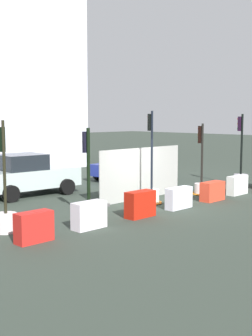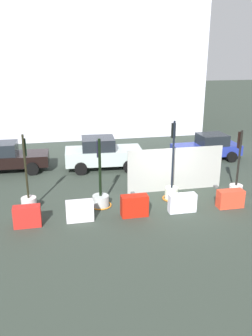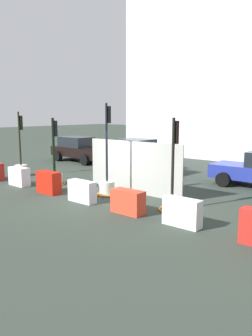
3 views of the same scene
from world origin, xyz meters
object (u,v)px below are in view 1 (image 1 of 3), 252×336
object	(u,v)px
construction_barrier_3	(179,198)
car_blue_estate	(128,165)
traffic_light_3	(201,183)
traffic_light_1	(89,202)
traffic_light_2	(151,190)
construction_barrier_2	(140,204)
traffic_light_4	(241,173)
construction_barrier_5	(237,185)
traffic_light_0	(6,214)
construction_barrier_0	(34,227)
construction_barrier_1	(89,215)
car_silver_hatchback	(27,175)
construction_barrier_4	(212,191)

from	to	relation	value
construction_barrier_3	car_blue_estate	xyz separation A→B (m)	(4.11, 6.70, 0.36)
traffic_light_3	traffic_light_1	bearing A→B (deg)	179.44
traffic_light_2	construction_barrier_2	distance (m)	2.40
traffic_light_3	construction_barrier_2	bearing A→B (deg)	-167.03
traffic_light_4	construction_barrier_3	world-z (taller)	traffic_light_4
traffic_light_2	construction_barrier_5	bearing A→B (deg)	-16.83
traffic_light_0	construction_barrier_0	bearing A→B (deg)	-89.46
construction_barrier_1	construction_barrier_2	xyz separation A→B (m)	(2.20, -0.04, 0.03)
construction_barrier_3	car_blue_estate	world-z (taller)	car_blue_estate
construction_barrier_1	car_silver_hatchback	xyz separation A→B (m)	(1.80, 6.25, 0.46)
construction_barrier_3	construction_barrier_4	bearing A→B (deg)	0.34
construction_barrier_0	traffic_light_2	bearing A→B (deg)	12.16
car_silver_hatchback	construction_barrier_5	bearing A→B (deg)	-43.62
construction_barrier_2	car_silver_hatchback	size ratio (longest dim) A/B	0.25
traffic_light_0	car_silver_hatchback	xyz separation A→B (m)	(3.80, 4.88, 0.31)
construction_barrier_0	car_blue_estate	xyz separation A→B (m)	(10.32, 6.70, 0.34)
traffic_light_1	traffic_light_3	world-z (taller)	traffic_light_3
traffic_light_2	construction_barrier_0	distance (m)	6.34
traffic_light_1	traffic_light_2	bearing A→B (deg)	1.14
traffic_light_1	construction_barrier_2	bearing A→B (deg)	-45.66
traffic_light_2	construction_barrier_0	size ratio (longest dim) A/B	3.49
construction_barrier_5	traffic_light_3	bearing A→B (deg)	133.20
traffic_light_4	construction_barrier_1	size ratio (longest dim) A/B	3.25
traffic_light_2	construction_barrier_4	distance (m)	2.56
traffic_light_2	construction_barrier_3	xyz separation A→B (m)	(0.01, -1.33, -0.15)
car_silver_hatchback	traffic_light_2	bearing A→B (deg)	-64.28
traffic_light_1	car_silver_hatchback	size ratio (longest dim) A/B	0.69
traffic_light_0	car_blue_estate	distance (m)	11.59
traffic_light_4	construction_barrier_3	bearing A→B (deg)	-169.16
construction_barrier_0	traffic_light_4	bearing A→B (deg)	5.50
construction_barrier_0	construction_barrier_3	xyz separation A→B (m)	(6.21, -0.00, -0.02)
traffic_light_3	traffic_light_2	bearing A→B (deg)	177.68
construction_barrier_4	construction_barrier_5	bearing A→B (deg)	1.91
traffic_light_0	construction_barrier_5	xyz separation A→B (m)	(10.36, -1.37, -0.15)
traffic_light_0	traffic_light_1	distance (m)	3.00
construction_barrier_1	traffic_light_1	bearing A→B (deg)	50.40
traffic_light_1	car_silver_hatchback	world-z (taller)	traffic_light_1
construction_barrier_0	traffic_light_3	bearing A→B (deg)	7.42
traffic_light_0	construction_barrier_0	xyz separation A→B (m)	(0.01, -1.45, -0.14)
construction_barrier_1	traffic_light_2	bearing A→B (deg)	16.65
construction_barrier_1	construction_barrier_4	world-z (taller)	construction_barrier_1
car_blue_estate	traffic_light_4	bearing A→B (deg)	-68.46
traffic_light_2	traffic_light_3	size ratio (longest dim) A/B	1.17
traffic_light_1	construction_barrier_4	xyz separation A→B (m)	(5.40, -1.26, -0.11)
traffic_light_3	car_blue_estate	size ratio (longest dim) A/B	0.74
traffic_light_3	construction_barrier_3	bearing A→B (deg)	-158.55
traffic_light_0	car_blue_estate	size ratio (longest dim) A/B	0.79
car_blue_estate	traffic_light_0	bearing A→B (deg)	-153.08
traffic_light_4	construction_barrier_1	xyz separation A→B (m)	(-10.50, -1.13, -0.21)
construction_barrier_1	construction_barrier_5	size ratio (longest dim) A/B	0.95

